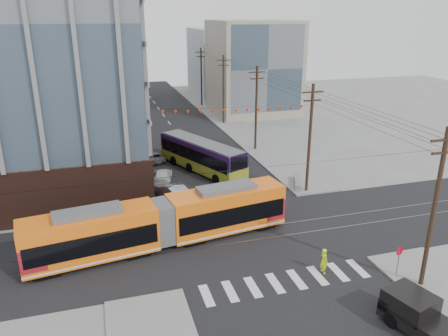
{
  "coord_description": "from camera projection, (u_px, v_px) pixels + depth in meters",
  "views": [
    {
      "loc": [
        -11.28,
        -26.19,
        17.39
      ],
      "look_at": [
        -1.0,
        8.57,
        4.36
      ],
      "focal_mm": 35.0,
      "sensor_mm": 36.0,
      "label": 1
    }
  ],
  "objects": [
    {
      "name": "utility_pole_far",
      "position": [
        201.0,
        77.0,
        83.47
      ],
      "size": [
        0.3,
        0.3,
        11.0
      ],
      "primitive_type": "cylinder",
      "color": "black",
      "rests_on": "ground"
    },
    {
      "name": "pickup_truck",
      "position": [
        436.0,
        326.0,
        24.05
      ],
      "size": [
        3.83,
        6.55,
        2.1
      ],
      "primitive_type": null,
      "rotation": [
        0.0,
        0.0,
        0.28
      ],
      "color": "black",
      "rests_on": "ground"
    },
    {
      "name": "parked_car_silver",
      "position": [
        172.0,
        192.0,
        42.52
      ],
      "size": [
        3.39,
        5.19,
        1.62
      ],
      "primitive_type": "imported",
      "rotation": [
        0.0,
        0.0,
        3.52
      ],
      "color": "#9A9EA9",
      "rests_on": "ground"
    },
    {
      "name": "bg_bldg_nw_near",
      "position": [
        56.0,
        65.0,
        71.87
      ],
      "size": [
        18.0,
        16.0,
        18.0
      ],
      "primitive_type": "cube",
      "color": "#8C99A5",
      "rests_on": "ground"
    },
    {
      "name": "bg_bldg_nw_far",
      "position": [
        77.0,
        49.0,
        90.38
      ],
      "size": [
        16.0,
        18.0,
        20.0
      ],
      "primitive_type": "cube",
      "color": "gray",
      "rests_on": "ground"
    },
    {
      "name": "bg_bldg_ne_far",
      "position": [
        230.0,
        61.0,
        96.32
      ],
      "size": [
        16.0,
        16.0,
        14.0
      ],
      "primitive_type": "cube",
      "color": "#8C99A5",
      "rests_on": "ground"
    },
    {
      "name": "pedestrian",
      "position": [
        324.0,
        261.0,
        30.53
      ],
      "size": [
        0.5,
        0.72,
        1.9
      ],
      "primitive_type": "imported",
      "rotation": [
        0.0,
        0.0,
        1.65
      ],
      "color": "#D7FF17",
      "rests_on": "ground"
    },
    {
      "name": "utility_pole_near",
      "position": [
        434.0,
        211.0,
        27.52
      ],
      "size": [
        0.3,
        0.3,
        11.0
      ],
      "primitive_type": "cylinder",
      "color": "black",
      "rests_on": "ground"
    },
    {
      "name": "streetcar",
      "position": [
        163.0,
        222.0,
        33.82
      ],
      "size": [
        20.76,
        5.85,
        3.96
      ],
      "primitive_type": null,
      "rotation": [
        0.0,
        0.0,
        0.15
      ],
      "color": "orange",
      "rests_on": "ground"
    },
    {
      "name": "bg_bldg_ne_near",
      "position": [
        253.0,
        68.0,
        77.4
      ],
      "size": [
        14.0,
        14.0,
        16.0
      ],
      "primitive_type": "cube",
      "color": "gray",
      "rests_on": "ground"
    },
    {
      "name": "ground",
      "position": [
        269.0,
        259.0,
        32.52
      ],
      "size": [
        160.0,
        160.0,
        0.0
      ],
      "primitive_type": "plane",
      "color": "slate"
    },
    {
      "name": "jersey_barrier",
      "position": [
        297.0,
        182.0,
        46.03
      ],
      "size": [
        2.41,
        3.94,
        0.78
      ],
      "primitive_type": "cube",
      "rotation": [
        0.0,
        0.0,
        -0.42
      ],
      "color": "gray",
      "rests_on": "ground"
    },
    {
      "name": "stop_sign",
      "position": [
        398.0,
        263.0,
        29.87
      ],
      "size": [
        0.84,
        0.84,
        2.28
      ],
      "primitive_type": null,
      "rotation": [
        0.0,
        0.0,
        0.25
      ],
      "color": "red",
      "rests_on": "ground"
    },
    {
      "name": "parked_car_white",
      "position": [
        163.0,
        176.0,
        47.1
      ],
      "size": [
        2.89,
        4.88,
        1.33
      ],
      "primitive_type": "imported",
      "rotation": [
        0.0,
        0.0,
        2.9
      ],
      "color": "silver",
      "rests_on": "ground"
    },
    {
      "name": "parked_car_grey",
      "position": [
        152.0,
        157.0,
        53.44
      ],
      "size": [
        3.15,
        4.68,
        1.19
      ],
      "primitive_type": "imported",
      "rotation": [
        0.0,
        0.0,
        3.44
      ],
      "color": "#46484D",
      "rests_on": "ground"
    },
    {
      "name": "city_bus",
      "position": [
        202.0,
        156.0,
        49.98
      ],
      "size": [
        7.73,
        12.82,
        3.63
      ],
      "primitive_type": null,
      "rotation": [
        0.0,
        0.0,
        0.42
      ],
      "color": "#2A1243",
      "rests_on": "ground"
    }
  ]
}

